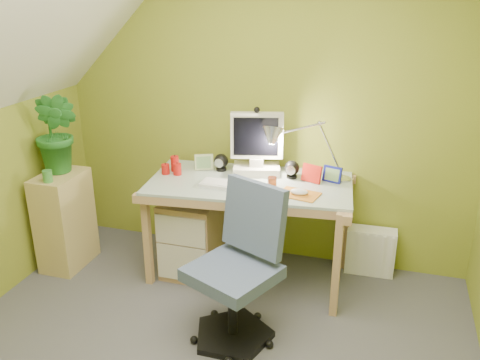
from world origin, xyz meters
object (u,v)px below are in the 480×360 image
(side_ledge, at_px, (65,220))
(task_chair, at_px, (232,271))
(desk, at_px, (250,230))
(radiator, at_px, (370,251))
(monitor, at_px, (257,141))
(desk_lamp, at_px, (319,137))
(potted_plant, at_px, (57,133))

(side_ledge, bearing_deg, task_chair, -18.29)
(desk, relative_size, task_chair, 1.48)
(side_ledge, relative_size, radiator, 2.08)
(monitor, relative_size, radiator, 1.38)
(desk, relative_size, radiator, 3.95)
(side_ledge, height_order, task_chair, task_chair)
(monitor, relative_size, desk_lamp, 0.78)
(task_chair, distance_m, radiator, 1.34)
(potted_plant, distance_m, radiator, 2.50)
(desk, height_order, monitor, monitor)
(side_ledge, bearing_deg, potted_plant, 90.00)
(potted_plant, height_order, task_chair, potted_plant)
(desk_lamp, bearing_deg, side_ledge, -177.83)
(monitor, height_order, radiator, monitor)
(desk, height_order, desk_lamp, desk_lamp)
(desk_lamp, bearing_deg, monitor, 169.42)
(desk_lamp, xyz_separation_m, potted_plant, (-1.87, -0.37, -0.02))
(desk, height_order, radiator, desk)
(radiator, bearing_deg, side_ledge, -167.86)
(desk_lamp, height_order, potted_plant, desk_lamp)
(potted_plant, bearing_deg, radiator, 12.26)
(desk_lamp, relative_size, side_ledge, 0.85)
(desk, relative_size, desk_lamp, 2.25)
(monitor, xyz_separation_m, radiator, (0.87, 0.13, -0.84))
(radiator, bearing_deg, desk_lamp, -164.81)
(potted_plant, bearing_deg, monitor, 14.73)
(side_ledge, bearing_deg, desk_lamp, 12.75)
(potted_plant, relative_size, task_chair, 0.64)
(monitor, relative_size, side_ledge, 0.66)
(side_ledge, xyz_separation_m, potted_plant, (0.00, 0.05, 0.69))
(desk_lamp, distance_m, potted_plant, 1.90)
(desk_lamp, bearing_deg, potted_plant, -179.30)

